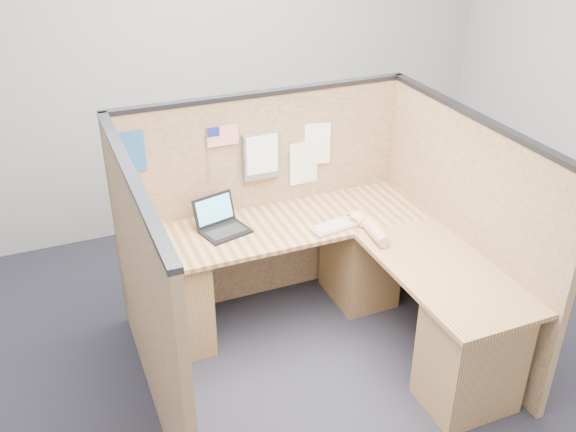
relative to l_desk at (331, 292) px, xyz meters
name	(u,v)px	position (x,y,z in m)	size (l,w,h in m)	color
floor	(323,375)	(-0.18, -0.29, -0.39)	(5.00, 5.00, 0.00)	#1F1F2C
wall_back	(208,62)	(-0.18, 1.96, 1.01)	(5.00, 5.00, 0.00)	#A2A6A7
cubicle_partitions	(297,237)	(-0.18, 0.14, 0.38)	(2.06, 1.83, 1.53)	brown
l_desk	(331,292)	(0.00, 0.00, 0.00)	(1.95, 1.75, 0.73)	brown
laptop	(223,222)	(-0.56, 0.48, 0.39)	(0.33, 0.34, 0.21)	black
keyboard	(340,225)	(0.15, 0.21, 0.35)	(0.42, 0.20, 0.03)	gray
mouse	(357,219)	(0.28, 0.22, 0.36)	(0.12, 0.07, 0.05)	#B3B3B7
hand_forearm	(370,227)	(0.29, 0.07, 0.38)	(0.12, 0.42, 0.09)	tan
blue_poster	(129,152)	(-1.06, 0.68, 0.87)	(0.20, 0.00, 0.26)	#215599
american_flag	(219,138)	(-0.50, 0.67, 0.88)	(0.21, 0.01, 0.36)	olive
file_holder	(261,156)	(-0.22, 0.66, 0.72)	(0.25, 0.05, 0.32)	slate
paper_left	(314,144)	(0.17, 0.68, 0.73)	(0.23, 0.00, 0.30)	white
paper_right	(305,163)	(0.11, 0.68, 0.60)	(0.24, 0.00, 0.31)	white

